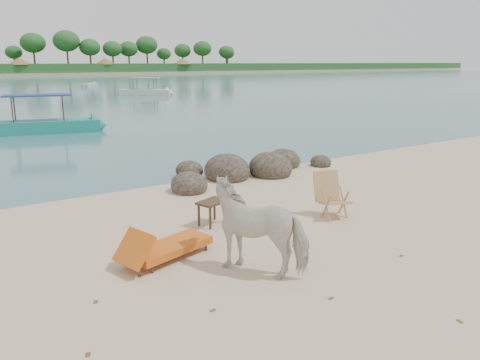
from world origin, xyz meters
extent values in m
ellipsoid|color=black|center=(0.35, 4.91, 0.18)|extent=(1.02, 1.12, 0.76)
ellipsoid|color=black|center=(2.05, 5.61, 0.25)|extent=(1.40, 1.54, 1.05)
ellipsoid|color=black|center=(3.45, 5.21, 0.24)|extent=(1.35, 1.49, 1.01)
ellipsoid|color=black|center=(4.65, 6.01, 0.19)|extent=(1.11, 1.22, 0.83)
ellipsoid|color=black|center=(5.75, 5.31, 0.12)|extent=(0.70, 0.77, 0.53)
ellipsoid|color=black|center=(1.25, 6.61, 0.15)|extent=(0.87, 0.95, 0.65)
ellipsoid|color=black|center=(2.85, 6.81, 0.10)|extent=(0.59, 0.65, 0.45)
imported|color=white|center=(-0.96, -0.26, 0.79)|extent=(1.76, 2.01, 1.57)
plane|color=brown|center=(-2.89, 0.57, 0.01)|extent=(0.13, 0.13, 0.00)
plane|color=brown|center=(-3.78, 0.11, 0.01)|extent=(0.13, 0.13, 0.00)
plane|color=brown|center=(0.32, -3.28, 0.01)|extent=(0.13, 0.13, 0.00)
plane|color=brown|center=(-4.26, -1.15, 0.01)|extent=(0.13, 0.13, 0.00)
plane|color=brown|center=(-0.72, -1.79, 0.01)|extent=(0.10, 0.10, 0.00)
plane|color=brown|center=(1.54, -1.34, 0.01)|extent=(0.12, 0.12, 0.00)
plane|color=brown|center=(-0.26, -0.56, 0.01)|extent=(0.14, 0.14, 0.00)
plane|color=brown|center=(-2.42, -1.09, 0.01)|extent=(0.11, 0.11, 0.00)
plane|color=brown|center=(4.02, 3.00, 0.01)|extent=(0.11, 0.11, 0.00)
camera|label=1|loc=(-5.52, -6.45, 3.57)|focal=35.00mm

